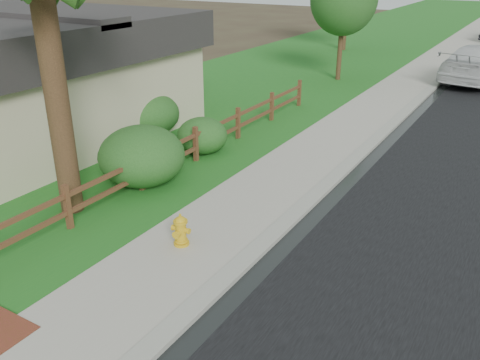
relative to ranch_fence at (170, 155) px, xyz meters
The scene contains 12 objects.
curb 28.88m from the ranch_fence, 82.04° to the left, with size 0.40×90.00×0.12m, color gray.
sidewalk 28.73m from the ranch_fence, 84.61° to the left, with size 2.20×90.00×0.10m, color #A39A8E.
grass_strip 28.62m from the ranch_fence, 88.40° to the left, with size 1.60×90.00×0.06m, color #1B601D.
lawn_near 28.94m from the ranch_fence, 98.75° to the left, with size 9.00×90.00×0.04m, color #1B601D.
ranch_fence is the anchor object (origin of this frame).
house 7.57m from the ranch_fence, behind, with size 10.60×9.60×4.05m.
fire_hydrant 3.93m from the ranch_fence, 48.93° to the right, with size 0.46×0.37×0.70m.
white_suv 17.92m from the ranch_fence, 71.79° to the left, with size 2.48×6.11×1.77m, color silver.
boulder 0.47m from the ranch_fence, 134.82° to the right, with size 1.24×0.93×0.83m, color brown.
shrub_b 0.87m from the ranch_fence, 110.63° to the right, with size 2.27×2.27×1.59m, color #1D4A1A.
shrub_c 1.99m from the ranch_fence, 98.67° to the left, with size 1.55×1.55×1.12m, color #1D4A1A.
shrub_d 3.81m from the ranch_fence, 139.57° to the left, with size 2.17×2.17×1.48m, color #1D4A1A.
Camera 1 is at (4.70, -3.76, 5.53)m, focal length 38.00 mm.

